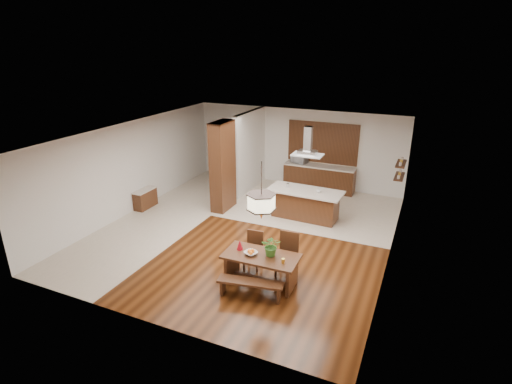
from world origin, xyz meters
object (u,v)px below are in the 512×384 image
at_px(hallway_console, 145,199).
at_px(island_cup, 319,191).
at_px(dining_chair_right, 286,255).
at_px(fruit_bowl, 251,253).
at_px(dining_table, 261,262).
at_px(pendant_lantern, 261,191).
at_px(range_hood, 308,141).
at_px(foliage_plant, 272,246).
at_px(kitchen_island, 305,204).
at_px(microwave, 299,159).
at_px(dining_bench, 250,289).
at_px(dining_chair_left, 253,251).

relative_size(hallway_console, island_cup, 6.94).
bearing_deg(dining_chair_right, fruit_bowl, -138.64).
distance_m(dining_table, pendant_lantern, 1.72).
xyz_separation_m(range_hood, island_cup, (0.43, -0.09, -1.47)).
bearing_deg(foliage_plant, range_hood, 95.65).
relative_size(kitchen_island, microwave, 4.06).
distance_m(hallway_console, range_hood, 5.70).
bearing_deg(kitchen_island, range_hood, 92.48).
distance_m(dining_bench, foliage_plant, 1.05).
xyz_separation_m(pendant_lantern, fruit_bowl, (-0.23, -0.06, -1.50)).
distance_m(hallway_console, foliage_plant, 6.02).
xyz_separation_m(dining_table, dining_chair_right, (0.41, 0.53, 0.00)).
distance_m(dining_bench, island_cup, 4.46).
height_order(dining_chair_left, kitchen_island, kitchen_island).
height_order(foliage_plant, island_cup, foliage_plant).
bearing_deg(hallway_console, kitchen_island, 14.68).
distance_m(dining_chair_left, pendant_lantern, 1.90).
bearing_deg(dining_bench, dining_chair_right, 70.71).
bearing_deg(foliage_plant, fruit_bowl, -160.93).
xyz_separation_m(fruit_bowl, kitchen_island, (0.07, 3.92, -0.26)).
bearing_deg(foliage_plant, dining_table, -157.38).
bearing_deg(island_cup, dining_chair_left, -102.21).
height_order(pendant_lantern, microwave, pendant_lantern).
xyz_separation_m(dining_chair_right, microwave, (-1.66, 6.02, 0.58)).
relative_size(dining_chair_left, range_hood, 1.03).
height_order(hallway_console, range_hood, range_hood).
bearing_deg(kitchen_island, dining_table, -85.16).
distance_m(hallway_console, dining_chair_left, 5.23).
height_order(dining_chair_left, pendant_lantern, pendant_lantern).
height_order(dining_bench, dining_chair_left, dining_chair_left).
height_order(pendant_lantern, foliage_plant, pendant_lantern).
bearing_deg(dining_table, range_hood, 92.36).
distance_m(dining_bench, range_hood, 5.02).
height_order(kitchen_island, microwave, microwave).
height_order(hallway_console, fruit_bowl, fruit_bowl).
xyz_separation_m(pendant_lantern, range_hood, (-0.16, 3.86, 0.22)).
bearing_deg(dining_chair_left, foliage_plant, -37.23).
relative_size(hallway_console, microwave, 1.54).
xyz_separation_m(pendant_lantern, island_cup, (0.27, 3.77, -1.25)).
xyz_separation_m(dining_bench, foliage_plant, (0.20, 0.70, 0.75)).
bearing_deg(pendant_lantern, microwave, 100.79).
xyz_separation_m(dining_table, fruit_bowl, (-0.23, -0.06, 0.22)).
bearing_deg(dining_chair_right, dining_chair_left, 179.82).
xyz_separation_m(hallway_console, range_hood, (5.10, 1.34, 2.15)).
bearing_deg(range_hood, pendant_lantern, -87.64).
bearing_deg(microwave, kitchen_island, -53.12).
height_order(dining_bench, microwave, microwave).
height_order(dining_chair_left, fruit_bowl, dining_chair_left).
relative_size(dining_chair_right, kitchen_island, 0.45).
relative_size(hallway_console, dining_table, 0.51).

